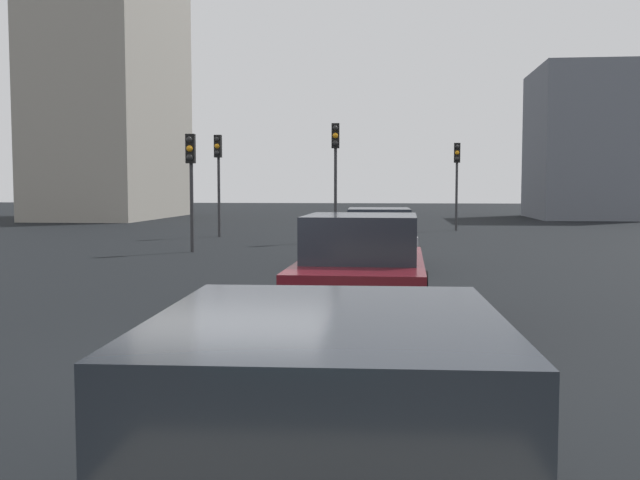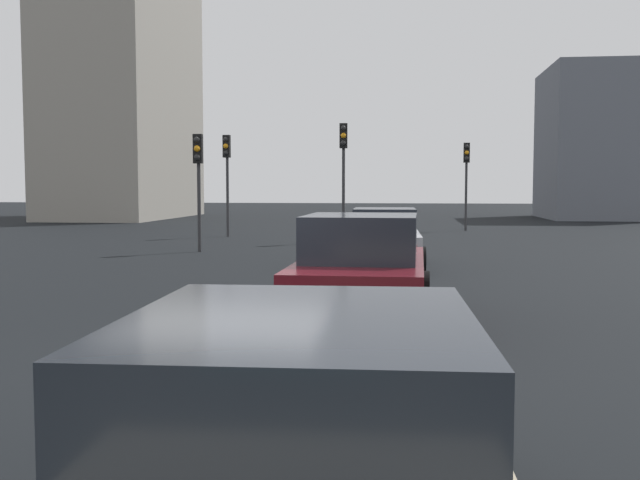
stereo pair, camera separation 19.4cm
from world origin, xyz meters
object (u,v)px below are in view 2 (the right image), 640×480
object	(u,v)px
car_silver_left_lead	(384,239)
traffic_light_far_right	(198,167)
car_beige_left_third	(305,453)
traffic_light_near_left	(343,157)
traffic_light_far_left	(227,164)
car_maroon_left_second	(362,271)
traffic_light_near_right	(466,168)

from	to	relation	value
car_silver_left_lead	traffic_light_far_right	size ratio (longest dim) A/B	1.20
car_beige_left_third	traffic_light_near_left	distance (m)	23.48
car_beige_left_third	traffic_light_far_left	xyz separation A→B (m)	(25.50, 6.78, 2.24)
car_maroon_left_second	traffic_light_far_right	world-z (taller)	traffic_light_far_right
car_silver_left_lead	traffic_light_near_left	world-z (taller)	traffic_light_near_left
car_silver_left_lead	car_beige_left_third	bearing A→B (deg)	178.64
car_silver_left_lead	car_maroon_left_second	distance (m)	7.69
car_maroon_left_second	traffic_light_far_right	distance (m)	12.84
car_maroon_left_second	car_beige_left_third	size ratio (longest dim) A/B	0.96
traffic_light_near_left	traffic_light_far_left	bearing A→B (deg)	-115.98
car_beige_left_third	traffic_light_far_right	xyz separation A→B (m)	(18.64, 5.97, 1.93)
traffic_light_near_left	traffic_light_near_right	size ratio (longest dim) A/B	1.08
traffic_light_near_left	traffic_light_near_right	distance (m)	8.99
traffic_light_near_left	traffic_light_far_right	distance (m)	6.21
car_maroon_left_second	traffic_light_near_right	distance (m)	23.74
car_silver_left_lead	traffic_light_far_left	bearing A→B (deg)	30.89
car_beige_left_third	traffic_light_near_left	size ratio (longest dim) A/B	1.07
car_silver_left_lead	car_beige_left_third	xyz separation A→B (m)	(-15.03, -0.09, -0.02)
car_silver_left_lead	car_maroon_left_second	bearing A→B (deg)	177.67
traffic_light_near_left	car_maroon_left_second	bearing A→B (deg)	4.35
car_beige_left_third	traffic_light_near_right	bearing A→B (deg)	-7.77
car_silver_left_lead	car_beige_left_third	world-z (taller)	car_silver_left_lead
car_beige_left_third	car_maroon_left_second	bearing A→B (deg)	-0.60
car_silver_left_lead	car_beige_left_third	distance (m)	15.03
traffic_light_near_left	traffic_light_far_left	size ratio (longest dim) A/B	1.06
car_maroon_left_second	traffic_light_near_right	world-z (taller)	traffic_light_near_right
traffic_light_far_right	traffic_light_near_left	bearing A→B (deg)	136.85
traffic_light_far_left	traffic_light_near_right	bearing A→B (deg)	123.18
traffic_light_far_right	car_beige_left_third	bearing A→B (deg)	16.12
traffic_light_far_left	traffic_light_near_left	bearing A→B (deg)	70.97
car_beige_left_third	traffic_light_far_right	size ratio (longest dim) A/B	1.27
traffic_light_far_left	car_beige_left_third	bearing A→B (deg)	20.14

